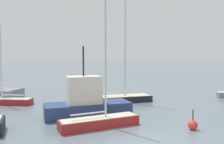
# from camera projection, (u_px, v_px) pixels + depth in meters

# --- Properties ---
(ground_plane) EXTENTS (600.00, 600.00, 0.00)m
(ground_plane) POSITION_uv_depth(u_px,v_px,m) (155.00, 142.00, 11.62)
(ground_plane) COLOR slate
(sailboat_1) EXTENTS (5.08, 2.69, 8.02)m
(sailboat_1) POSITION_uv_depth(u_px,v_px,m) (100.00, 120.00, 14.06)
(sailboat_1) COLOR maroon
(sailboat_1) RESTS_ON ground_plane
(sailboat_2) EXTENTS (6.24, 2.83, 11.08)m
(sailboat_2) POSITION_uv_depth(u_px,v_px,m) (120.00, 97.00, 22.12)
(sailboat_2) COLOR black
(sailboat_2) RESTS_ON ground_plane
(sailboat_4) EXTENTS (4.84, 2.09, 7.12)m
(sailboat_4) POSITION_uv_depth(u_px,v_px,m) (6.00, 100.00, 20.98)
(sailboat_4) COLOR maroon
(sailboat_4) RESTS_ON ground_plane
(fishing_boat_1) EXTENTS (6.50, 3.39, 5.08)m
(fishing_boat_1) POSITION_uv_depth(u_px,v_px,m) (86.00, 102.00, 16.79)
(fishing_boat_1) COLOR navy
(fishing_boat_1) RESTS_ON ground_plane
(channel_buoy_0) EXTENTS (0.57, 0.57, 1.21)m
(channel_buoy_0) POSITION_uv_depth(u_px,v_px,m) (193.00, 125.00, 13.59)
(channel_buoy_0) COLOR red
(channel_buoy_0) RESTS_ON ground_plane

